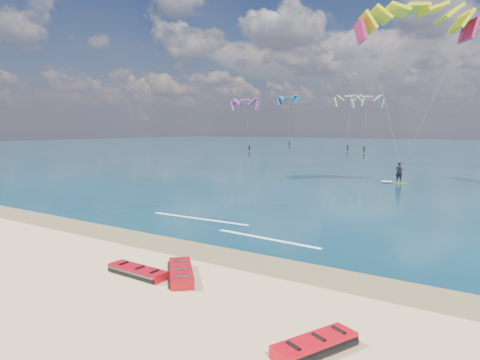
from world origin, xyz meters
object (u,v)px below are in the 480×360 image
at_px(packed_kite_mid, 181,277).
at_px(kitesurfer_main, 407,91).
at_px(packed_kite_right, 315,352).
at_px(packed_kite_left, 138,275).

xyz_separation_m(packed_kite_mid, kitesurfer_main, (1.42, 28.25, 8.58)).
height_order(packed_kite_mid, kitesurfer_main, kitesurfer_main).
distance_m(packed_kite_right, kitesurfer_main, 31.96).
bearing_deg(kitesurfer_main, packed_kite_right, -83.91).
bearing_deg(packed_kite_right, packed_kite_left, 103.31).
bearing_deg(packed_kite_mid, kitesurfer_main, 133.70).
bearing_deg(packed_kite_left, packed_kite_mid, 27.21).
height_order(packed_kite_mid, packed_kite_right, packed_kite_mid).
bearing_deg(packed_kite_left, packed_kite_right, -9.57).
relative_size(packed_kite_left, packed_kite_mid, 0.94).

